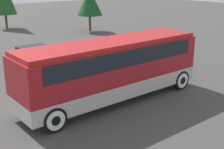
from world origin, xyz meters
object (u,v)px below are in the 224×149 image
Objects in this scene: tour_bus at (113,65)px; parked_car_near at (35,56)px; parked_car_mid at (123,55)px; parked_car_far at (72,62)px.

tour_bus is 2.52× the size of parked_car_near.
parked_car_near is 1.00× the size of parked_car_mid.
parked_car_near is at bearing 110.39° from parked_car_far.
tour_bus is 2.52× the size of parked_car_mid.
parked_car_near is (-0.12, 9.17, -1.30)m from tour_bus.
parked_car_far reaches higher than parked_car_near.
parked_car_mid is at bearing -37.00° from parked_car_near.
tour_bus is 7.44m from parked_car_mid.
tour_bus is 9.27m from parked_car_near.
parked_car_near is 3.45m from parked_car_far.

